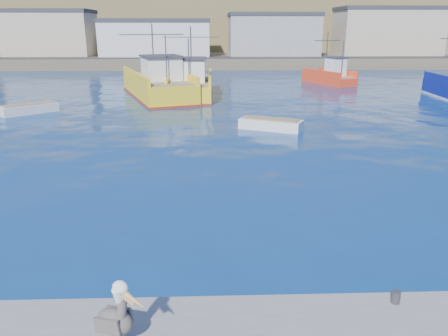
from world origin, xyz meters
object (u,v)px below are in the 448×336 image
trawler_yellow_b (191,85)px  pelican (116,316)px  boat_orange (330,76)px  trawler_yellow_a (158,85)px  skiff_left (29,109)px  skiff_mid (271,125)px

trawler_yellow_b → pelican: 35.36m
trawler_yellow_b → pelican: bearing=-90.2°
boat_orange → pelican: 47.15m
boat_orange → trawler_yellow_a: bearing=-153.9°
boat_orange → skiff_left: 33.17m
skiff_mid → pelican: 21.63m
trawler_yellow_a → pelican: 35.07m
skiff_mid → pelican: pelican is taller
trawler_yellow_b → boat_orange: bearing=29.2°
trawler_yellow_b → pelican: trawler_yellow_b is taller
trawler_yellow_a → skiff_mid: 16.72m
boat_orange → skiff_left: (-28.34, -17.23, -0.68)m
trawler_yellow_a → skiff_left: size_ratio=3.46×
trawler_yellow_a → skiff_mid: bearing=-57.9°
trawler_yellow_a → pelican: size_ratio=9.91×
boat_orange → trawler_yellow_b: bearing=-150.8°
trawler_yellow_b → skiff_left: size_ratio=2.83×
trawler_yellow_a → boat_orange: (19.12, 9.36, -0.19)m
trawler_yellow_a → skiff_left: 12.15m
skiff_left → trawler_yellow_b: bearing=33.9°
skiff_left → skiff_mid: size_ratio=0.96×
skiff_mid → pelican: bearing=-105.8°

